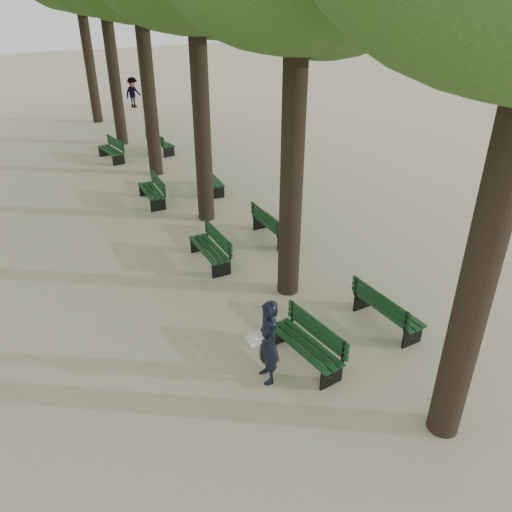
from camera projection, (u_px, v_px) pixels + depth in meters
ground at (304, 385)px, 9.47m from camera, size 120.00×120.00×0.00m
bench_left_0 at (305, 352)px, 9.90m from camera, size 0.73×1.84×0.92m
bench_left_1 at (210, 254)px, 13.50m from camera, size 0.62×1.82×0.92m
bench_left_2 at (152, 195)px, 17.29m from camera, size 0.68×1.83×0.92m
bench_left_3 at (111, 154)px, 21.54m from camera, size 0.81×1.86×0.92m
bench_right_0 at (387, 315)px, 10.99m from camera, size 0.60×1.81×0.92m
bench_right_1 at (273, 230)px, 14.82m from camera, size 0.64×1.82×0.92m
bench_right_2 at (211, 184)px, 18.30m from camera, size 0.78×1.86×0.92m
bench_right_3 at (161, 147)px, 22.55m from camera, size 0.81×1.86×0.92m
man_with_map at (268, 342)px, 9.21m from camera, size 0.65×0.74×1.74m
pedestrian_b at (133, 92)px, 30.69m from camera, size 1.19×0.87×1.80m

